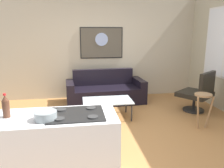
% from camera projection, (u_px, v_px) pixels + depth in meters
% --- Properties ---
extents(ground, '(6.40, 6.40, 0.04)m').
position_uv_depth(ground, '(117.00, 134.00, 3.99)').
color(ground, '#A8723F').
extents(back_wall, '(6.40, 0.05, 2.80)m').
position_uv_depth(back_wall, '(102.00, 46.00, 6.00)').
color(back_wall, '#B9AD92').
rests_on(back_wall, ground).
extents(couch, '(2.01, 0.95, 0.82)m').
position_uv_depth(couch, '(105.00, 92.00, 5.72)').
color(couch, black).
rests_on(couch, ground).
extents(coffee_table, '(1.02, 0.63, 0.39)m').
position_uv_depth(coffee_table, '(107.00, 101.00, 4.63)').
color(coffee_table, silver).
rests_on(coffee_table, ground).
extents(armchair, '(0.92, 0.92, 0.93)m').
position_uv_depth(armchair, '(198.00, 93.00, 4.97)').
color(armchair, black).
rests_on(armchair, ground).
extents(bar_stool, '(0.36, 0.35, 0.66)m').
position_uv_depth(bar_stool, '(203.00, 102.00, 4.13)').
color(bar_stool, '#9D774F').
rests_on(bar_stool, ground).
extents(kitchen_counter, '(1.37, 0.62, 0.92)m').
position_uv_depth(kitchen_counter, '(56.00, 153.00, 2.49)').
color(kitchen_counter, white).
rests_on(kitchen_counter, ground).
extents(soda_bottle, '(0.07, 0.07, 0.26)m').
position_uv_depth(soda_bottle, '(6.00, 107.00, 2.32)').
color(soda_bottle, '#522F20').
rests_on(soda_bottle, kitchen_counter).
extents(mixing_bowl, '(0.23, 0.23, 0.09)m').
position_uv_depth(mixing_bowl, '(46.00, 116.00, 2.27)').
color(mixing_bowl, '#8B979B').
rests_on(mixing_bowl, kitchen_counter).
extents(wall_painting, '(1.14, 0.03, 0.82)m').
position_uv_depth(wall_painting, '(102.00, 43.00, 5.94)').
color(wall_painting, black).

